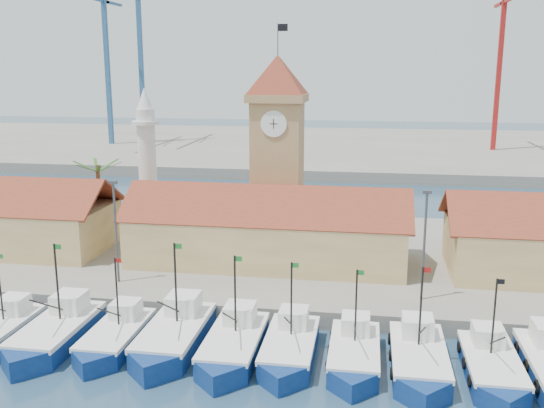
# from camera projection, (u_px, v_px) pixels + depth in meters

# --- Properties ---
(ground) EXTENTS (400.00, 400.00, 0.00)m
(ground) POSITION_uv_depth(u_px,v_px,m) (218.00, 374.00, 40.24)
(ground) COLOR #1D3A4F
(ground) RESTS_ON ground
(quay) EXTENTS (140.00, 32.00, 1.50)m
(quay) POSITION_uv_depth(u_px,v_px,m) (274.00, 255.00, 63.19)
(quay) COLOR gray
(quay) RESTS_ON ground
(terminal) EXTENTS (240.00, 80.00, 2.00)m
(terminal) POSITION_uv_depth(u_px,v_px,m) (330.00, 148.00, 145.94)
(terminal) COLOR gray
(terminal) RESTS_ON ground
(boat_1) EXTENTS (3.82, 10.47, 7.92)m
(boat_1) POSITION_uv_depth(u_px,v_px,m) (55.00, 335.00, 44.21)
(boat_1) COLOR navy
(boat_1) RESTS_ON ground
(boat_2) EXTENTS (3.36, 9.22, 6.97)m
(boat_2) POSITION_uv_depth(u_px,v_px,m) (115.00, 339.00, 43.85)
(boat_2) COLOR navy
(boat_2) RESTS_ON ground
(boat_3) EXTENTS (3.93, 10.76, 8.14)m
(boat_3) POSITION_uv_depth(u_px,v_px,m) (173.00, 338.00, 43.68)
(boat_3) COLOR navy
(boat_3) RESTS_ON ground
(boat_4) EXTENTS (3.67, 10.07, 7.62)m
(boat_4) POSITION_uv_depth(u_px,v_px,m) (233.00, 347.00, 42.37)
(boat_4) COLOR navy
(boat_4) RESTS_ON ground
(boat_5) EXTENTS (3.49, 9.56, 7.24)m
(boat_5) POSITION_uv_depth(u_px,v_px,m) (289.00, 350.00, 42.06)
(boat_5) COLOR navy
(boat_5) RESTS_ON ground
(boat_6) EXTENTS (3.38, 9.26, 7.01)m
(boat_6) POSITION_uv_depth(u_px,v_px,m) (354.00, 356.00, 41.19)
(boat_6) COLOR navy
(boat_6) RESTS_ON ground
(boat_7) EXTENTS (3.63, 9.96, 7.53)m
(boat_7) POSITION_uv_depth(u_px,v_px,m) (419.00, 362.00, 40.29)
(boat_7) COLOR navy
(boat_7) RESTS_ON ground
(boat_8) EXTENTS (3.41, 9.33, 7.06)m
(boat_8) POSITION_uv_depth(u_px,v_px,m) (492.00, 370.00, 39.33)
(boat_8) COLOR navy
(boat_8) RESTS_ON ground
(hall_center) EXTENTS (27.04, 10.13, 7.61)m
(hall_center) POSITION_uv_depth(u_px,v_px,m) (268.00, 236.00, 58.62)
(hall_center) COLOR #DABE77
(hall_center) RESTS_ON quay
(clock_tower) EXTENTS (5.80, 5.80, 22.70)m
(clock_tower) POSITION_uv_depth(u_px,v_px,m) (278.00, 146.00, 62.64)
(clock_tower) COLOR #A57855
(clock_tower) RESTS_ON quay
(minaret) EXTENTS (3.00, 3.00, 16.30)m
(minaret) POSITION_uv_depth(u_px,v_px,m) (147.00, 161.00, 67.40)
(minaret) COLOR silver
(minaret) RESTS_ON quay
(palm_tree) EXTENTS (5.60, 5.03, 8.39)m
(palm_tree) POSITION_uv_depth(u_px,v_px,m) (99.00, 194.00, 67.03)
(palm_tree) COLOR brown
(palm_tree) RESTS_ON quay
(lamp_posts) EXTENTS (80.70, 0.25, 9.03)m
(lamp_posts) POSITION_uv_depth(u_px,v_px,m) (258.00, 233.00, 50.29)
(lamp_posts) COLOR #3F3F44
(lamp_posts) RESTS_ON quay
(crane_blue_far) EXTENTS (1.00, 32.76, 40.83)m
(crane_blue_far) POSITION_uv_depth(u_px,v_px,m) (103.00, 47.00, 139.77)
(crane_blue_far) COLOR #2B5885
(crane_blue_far) RESTS_ON terminal
(crane_blue_near) EXTENTS (1.00, 31.07, 42.88)m
(crane_blue_near) POSITION_uv_depth(u_px,v_px,m) (138.00, 43.00, 144.67)
(crane_blue_near) COLOR #2B5885
(crane_blue_near) RESTS_ON terminal
(crane_red_right) EXTENTS (1.00, 34.59, 39.53)m
(crane_red_right) POSITION_uv_depth(u_px,v_px,m) (502.00, 47.00, 128.63)
(crane_red_right) COLOR maroon
(crane_red_right) RESTS_ON terminal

